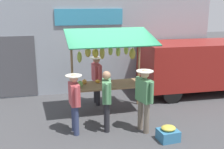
# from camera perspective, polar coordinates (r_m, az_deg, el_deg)

# --- Properties ---
(ground_plane) EXTENTS (40.00, 40.00, 0.00)m
(ground_plane) POSITION_cam_1_polar(r_m,az_deg,el_deg) (8.58, -0.50, -7.60)
(ground_plane) COLOR #424244
(street_backdrop) EXTENTS (9.00, 0.30, 3.40)m
(street_backdrop) POSITION_cam_1_polar(r_m,az_deg,el_deg) (10.20, -3.82, 5.87)
(street_backdrop) COLOR #8C939E
(street_backdrop) RESTS_ON ground
(market_stall) EXTENTS (2.50, 1.46, 2.50)m
(market_stall) POSITION_cam_1_polar(r_m,az_deg,el_deg) (8.17, -0.85, 2.67)
(market_stall) COLOR olive
(market_stall) RESTS_ON ground
(vendor_with_sunhat) EXTENTS (0.41, 0.68, 1.58)m
(vendor_with_sunhat) POSITION_cam_1_polar(r_m,az_deg,el_deg) (8.93, -3.18, -0.44)
(vendor_with_sunhat) COLOR #232328
(vendor_with_sunhat) RESTS_ON ground
(shopper_with_ponytail) EXTENTS (0.43, 0.68, 1.65)m
(shopper_with_ponytail) POSITION_cam_1_polar(r_m,az_deg,el_deg) (7.05, 6.61, -4.28)
(shopper_with_ponytail) COLOR #726656
(shopper_with_ponytail) RESTS_ON ground
(shopper_with_shopping_bag) EXTENTS (0.31, 0.67, 1.59)m
(shopper_with_shopping_bag) POSITION_cam_1_polar(r_m,az_deg,el_deg) (7.10, -1.12, -4.60)
(shopper_with_shopping_bag) COLOR #232328
(shopper_with_shopping_bag) RESTS_ON ground
(shopper_in_grey_tee) EXTENTS (0.40, 0.68, 1.56)m
(shopper_in_grey_tee) POSITION_cam_1_polar(r_m,az_deg,el_deg) (6.99, -7.73, -5.05)
(shopper_in_grey_tee) COLOR navy
(shopper_in_grey_tee) RESTS_ON ground
(parked_van) EXTENTS (4.46, 2.00, 1.88)m
(parked_van) POSITION_cam_1_polar(r_m,az_deg,el_deg) (10.51, 17.31, 2.29)
(parked_van) COLOR maroon
(parked_van) RESTS_ON ground
(produce_crate_near) EXTENTS (0.50, 0.45, 0.38)m
(produce_crate_near) POSITION_cam_1_polar(r_m,az_deg,el_deg) (6.99, 11.46, -11.82)
(produce_crate_near) COLOR teal
(produce_crate_near) RESTS_ON ground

